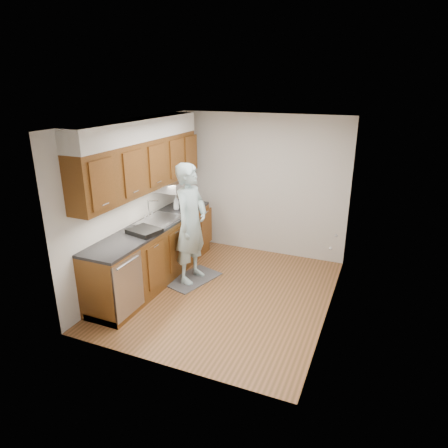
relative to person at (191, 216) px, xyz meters
name	(u,v)px	position (x,y,z in m)	size (l,w,h in m)	color
floor	(225,293)	(0.65, -0.21, -1.07)	(3.50, 3.50, 0.00)	brown
ceiling	(225,122)	(0.65, -0.21, 1.43)	(3.50, 3.50, 0.00)	white
wall_left	(135,202)	(-0.85, -0.21, 0.18)	(0.02, 3.50, 2.50)	beige
wall_right	(335,229)	(2.15, -0.21, 0.18)	(0.02, 3.50, 2.50)	beige
wall_back	(263,186)	(0.65, 1.54, 0.18)	(3.00, 0.02, 2.50)	beige
counter	(155,251)	(-0.55, -0.21, -0.59)	(0.64, 2.80, 1.30)	brown
upper_cabinets	(143,157)	(-0.68, -0.17, 0.87)	(0.47, 2.80, 1.21)	brown
closet_door	(336,237)	(2.14, 0.09, -0.05)	(0.02, 1.22, 2.05)	silver
floor_mat	(193,279)	(0.00, 0.00, -1.07)	(0.52, 0.88, 0.02)	#59585B
person	(191,216)	(0.00, 0.00, 0.00)	(0.75, 0.50, 2.12)	#A5C5C9
soap_bottle_a	(176,203)	(-0.57, 0.57, -0.01)	(0.10, 0.10, 0.25)	white
soap_bottle_b	(184,204)	(-0.46, 0.62, -0.04)	(0.08, 0.09, 0.19)	white
soap_bottle_c	(182,200)	(-0.60, 0.83, -0.05)	(0.14, 0.14, 0.18)	white
steel_can	(184,206)	(-0.45, 0.62, -0.08)	(0.06, 0.06, 0.11)	#A5A5AA
dish_rack	(144,231)	(-0.44, -0.60, -0.10)	(0.43, 0.36, 0.07)	black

